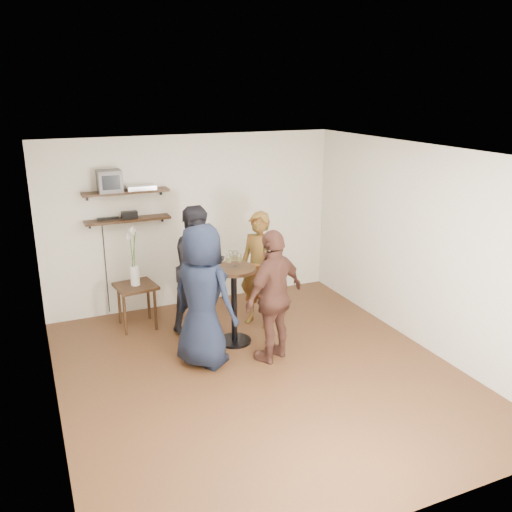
{
  "coord_description": "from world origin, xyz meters",
  "views": [
    {
      "loc": [
        -2.33,
        -5.23,
        3.26
      ],
      "look_at": [
        0.13,
        0.4,
        1.33
      ],
      "focal_mm": 38.0,
      "sensor_mm": 36.0,
      "label": 1
    }
  ],
  "objects_px": {
    "person_brown": "(274,296)",
    "radio": "(130,215)",
    "dvd_deck": "(141,187)",
    "person_plaid": "(259,270)",
    "drinks_table": "(234,295)",
    "person_dark": "(199,268)",
    "person_navy": "(203,296)",
    "side_table": "(136,292)",
    "crt_monitor": "(109,181)"
  },
  "relations": [
    {
      "from": "person_plaid",
      "to": "person_navy",
      "type": "bearing_deg",
      "value": -90.86
    },
    {
      "from": "person_plaid",
      "to": "person_brown",
      "type": "distance_m",
      "value": 1.04
    },
    {
      "from": "dvd_deck",
      "to": "radio",
      "type": "relative_size",
      "value": 1.82
    },
    {
      "from": "dvd_deck",
      "to": "radio",
      "type": "distance_m",
      "value": 0.42
    },
    {
      "from": "radio",
      "to": "drinks_table",
      "type": "xyz_separation_m",
      "value": [
        1.0,
        -1.48,
        -0.84
      ]
    },
    {
      "from": "side_table",
      "to": "person_navy",
      "type": "bearing_deg",
      "value": -69.24
    },
    {
      "from": "drinks_table",
      "to": "person_navy",
      "type": "height_order",
      "value": "person_navy"
    },
    {
      "from": "person_plaid",
      "to": "person_dark",
      "type": "height_order",
      "value": "person_dark"
    },
    {
      "from": "radio",
      "to": "side_table",
      "type": "xyz_separation_m",
      "value": [
        -0.07,
        -0.48,
        -0.99
      ]
    },
    {
      "from": "side_table",
      "to": "person_brown",
      "type": "relative_size",
      "value": 0.38
    },
    {
      "from": "drinks_table",
      "to": "dvd_deck",
      "type": "bearing_deg",
      "value": 118.99
    },
    {
      "from": "side_table",
      "to": "drinks_table",
      "type": "relative_size",
      "value": 0.6
    },
    {
      "from": "person_dark",
      "to": "crt_monitor",
      "type": "bearing_deg",
      "value": 115.67
    },
    {
      "from": "crt_monitor",
      "to": "dvd_deck",
      "type": "height_order",
      "value": "crt_monitor"
    },
    {
      "from": "person_plaid",
      "to": "person_navy",
      "type": "height_order",
      "value": "person_navy"
    },
    {
      "from": "radio",
      "to": "dvd_deck",
      "type": "bearing_deg",
      "value": 0.0
    },
    {
      "from": "side_table",
      "to": "person_navy",
      "type": "relative_size",
      "value": 0.36
    },
    {
      "from": "dvd_deck",
      "to": "person_dark",
      "type": "relative_size",
      "value": 0.23
    },
    {
      "from": "dvd_deck",
      "to": "person_navy",
      "type": "xyz_separation_m",
      "value": [
        0.27,
        -1.87,
        -1.02
      ]
    },
    {
      "from": "radio",
      "to": "drinks_table",
      "type": "relative_size",
      "value": 0.21
    },
    {
      "from": "person_dark",
      "to": "person_navy",
      "type": "height_order",
      "value": "person_navy"
    },
    {
      "from": "drinks_table",
      "to": "person_plaid",
      "type": "relative_size",
      "value": 0.64
    },
    {
      "from": "crt_monitor",
      "to": "person_dark",
      "type": "xyz_separation_m",
      "value": [
        0.98,
        -0.86,
        -1.14
      ]
    },
    {
      "from": "dvd_deck",
      "to": "person_plaid",
      "type": "bearing_deg",
      "value": -38.35
    },
    {
      "from": "crt_monitor",
      "to": "person_dark",
      "type": "distance_m",
      "value": 1.73
    },
    {
      "from": "person_plaid",
      "to": "crt_monitor",
      "type": "bearing_deg",
      "value": -157.99
    },
    {
      "from": "side_table",
      "to": "dvd_deck",
      "type": "bearing_deg",
      "value": 61.57
    },
    {
      "from": "side_table",
      "to": "person_navy",
      "type": "distance_m",
      "value": 1.53
    },
    {
      "from": "person_brown",
      "to": "radio",
      "type": "bearing_deg",
      "value": -83.48
    },
    {
      "from": "person_dark",
      "to": "person_brown",
      "type": "height_order",
      "value": "person_dark"
    },
    {
      "from": "drinks_table",
      "to": "person_navy",
      "type": "relative_size",
      "value": 0.6
    },
    {
      "from": "radio",
      "to": "person_dark",
      "type": "height_order",
      "value": "person_dark"
    },
    {
      "from": "dvd_deck",
      "to": "side_table",
      "type": "relative_size",
      "value": 0.64
    },
    {
      "from": "crt_monitor",
      "to": "person_plaid",
      "type": "xyz_separation_m",
      "value": [
        1.79,
        -1.07,
        -1.2
      ]
    },
    {
      "from": "radio",
      "to": "drinks_table",
      "type": "distance_m",
      "value": 1.98
    },
    {
      "from": "crt_monitor",
      "to": "person_brown",
      "type": "xyz_separation_m",
      "value": [
        1.53,
        -2.09,
        -1.19
      ]
    },
    {
      "from": "dvd_deck",
      "to": "person_plaid",
      "type": "height_order",
      "value": "dvd_deck"
    },
    {
      "from": "dvd_deck",
      "to": "drinks_table",
      "type": "xyz_separation_m",
      "value": [
        0.82,
        -1.48,
        -1.22
      ]
    },
    {
      "from": "dvd_deck",
      "to": "side_table",
      "type": "height_order",
      "value": "dvd_deck"
    },
    {
      "from": "person_brown",
      "to": "side_table",
      "type": "bearing_deg",
      "value": -74.97
    },
    {
      "from": "drinks_table",
      "to": "person_brown",
      "type": "relative_size",
      "value": 0.63
    },
    {
      "from": "crt_monitor",
      "to": "drinks_table",
      "type": "distance_m",
      "value": 2.36
    },
    {
      "from": "person_navy",
      "to": "person_brown",
      "type": "relative_size",
      "value": 1.06
    },
    {
      "from": "crt_monitor",
      "to": "person_plaid",
      "type": "bearing_deg",
      "value": -31.03
    },
    {
      "from": "radio",
      "to": "person_navy",
      "type": "bearing_deg",
      "value": -76.31
    },
    {
      "from": "crt_monitor",
      "to": "radio",
      "type": "distance_m",
      "value": 0.56
    },
    {
      "from": "side_table",
      "to": "radio",
      "type": "bearing_deg",
      "value": 81.33
    },
    {
      "from": "crt_monitor",
      "to": "drinks_table",
      "type": "bearing_deg",
      "value": -49.85
    },
    {
      "from": "person_plaid",
      "to": "person_dark",
      "type": "xyz_separation_m",
      "value": [
        -0.8,
        0.21,
        0.06
      ]
    },
    {
      "from": "person_plaid",
      "to": "person_brown",
      "type": "relative_size",
      "value": 0.98
    }
  ]
}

